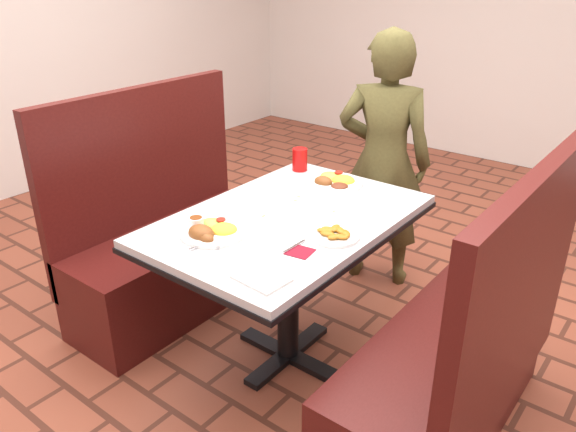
% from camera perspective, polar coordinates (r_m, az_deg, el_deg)
% --- Properties ---
extents(dining_table, '(0.81, 1.21, 0.75)m').
position_cam_1_polar(dining_table, '(2.44, -0.00, -2.05)').
color(dining_table, silver).
rests_on(dining_table, ground).
extents(booth_bench_left, '(0.47, 1.20, 1.17)m').
position_cam_1_polar(booth_bench_left, '(3.09, -11.77, -3.29)').
color(booth_bench_left, '#491310').
rests_on(booth_bench_left, ground).
extents(booth_bench_right, '(0.47, 1.20, 1.17)m').
position_cam_1_polar(booth_bench_right, '(2.30, 16.47, -14.81)').
color(booth_bench_right, '#491310').
rests_on(booth_bench_right, ground).
extents(diner_person, '(0.61, 0.50, 1.44)m').
position_cam_1_polar(diner_person, '(3.18, 9.67, 5.43)').
color(diner_person, brown).
rests_on(diner_person, ground).
extents(near_dinner_plate, '(0.26, 0.26, 0.08)m').
position_cam_1_polar(near_dinner_plate, '(2.25, -7.83, -1.21)').
color(near_dinner_plate, white).
rests_on(near_dinner_plate, dining_table).
extents(far_dinner_plate, '(0.28, 0.28, 0.07)m').
position_cam_1_polar(far_dinner_plate, '(2.74, 4.78, 3.73)').
color(far_dinner_plate, white).
rests_on(far_dinner_plate, dining_table).
extents(plantain_plate, '(0.20, 0.20, 0.03)m').
position_cam_1_polar(plantain_plate, '(2.22, 4.75, -1.87)').
color(plantain_plate, white).
rests_on(plantain_plate, dining_table).
extents(maroon_napkin, '(0.11, 0.11, 0.00)m').
position_cam_1_polar(maroon_napkin, '(2.11, 1.24, -3.66)').
color(maroon_napkin, maroon).
rests_on(maroon_napkin, dining_table).
extents(spoon_utensil, '(0.01, 0.13, 0.00)m').
position_cam_1_polar(spoon_utensil, '(2.14, 0.66, -3.08)').
color(spoon_utensil, silver).
rests_on(spoon_utensil, dining_table).
extents(red_tumbler, '(0.08, 0.08, 0.12)m').
position_cam_1_polar(red_tumbler, '(2.91, 1.21, 5.76)').
color(red_tumbler, red).
rests_on(red_tumbler, dining_table).
extents(paper_napkin, '(0.19, 0.15, 0.01)m').
position_cam_1_polar(paper_napkin, '(1.93, -2.69, -6.34)').
color(paper_napkin, silver).
rests_on(paper_napkin, dining_table).
extents(knife_utensil, '(0.06, 0.15, 0.00)m').
position_cam_1_polar(knife_utensil, '(2.20, -6.32, -2.34)').
color(knife_utensil, silver).
rests_on(knife_utensil, dining_table).
extents(fork_utensil, '(0.04, 0.13, 0.00)m').
position_cam_1_polar(fork_utensil, '(2.17, -8.53, -2.86)').
color(fork_utensil, silver).
rests_on(fork_utensil, dining_table).
extents(lettuce_shreds, '(0.28, 0.32, 0.00)m').
position_cam_1_polar(lettuce_shreds, '(2.42, 1.62, 0.25)').
color(lettuce_shreds, '#8FC44E').
rests_on(lettuce_shreds, dining_table).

